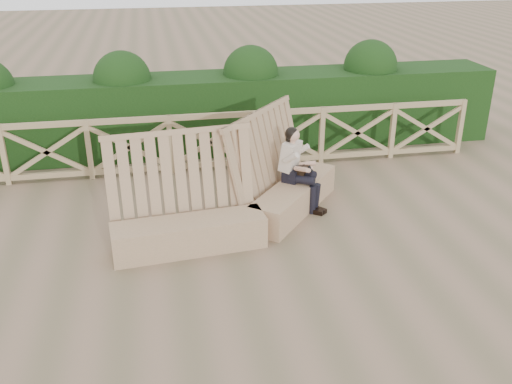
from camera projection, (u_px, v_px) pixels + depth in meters
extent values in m
plane|color=brown|center=(240.00, 268.00, 7.56)|extent=(60.00, 60.00, 0.00)
cube|color=#917452|center=(189.00, 235.00, 7.92)|extent=(2.16, 0.71, 0.45)
cube|color=#917452|center=(184.00, 189.00, 7.91)|extent=(2.15, 0.66, 1.57)
cube|color=#917452|center=(293.00, 197.00, 9.04)|extent=(1.73, 1.95, 0.45)
cube|color=#917452|center=(279.00, 161.00, 8.92)|extent=(1.69, 1.92, 1.57)
cube|color=black|center=(292.00, 174.00, 9.05)|extent=(0.39, 0.40, 0.20)
cube|color=beige|center=(290.00, 156.00, 8.94)|extent=(0.43, 0.45, 0.48)
sphere|color=tan|center=(294.00, 135.00, 8.78)|extent=(0.27, 0.27, 0.19)
sphere|color=black|center=(292.00, 134.00, 8.79)|extent=(0.29, 0.29, 0.21)
cylinder|color=black|center=(301.00, 179.00, 8.91)|extent=(0.41, 0.37, 0.14)
cylinder|color=black|center=(304.00, 172.00, 9.01)|extent=(0.42, 0.37, 0.15)
cylinder|color=black|center=(312.00, 200.00, 8.95)|extent=(0.15, 0.15, 0.45)
cylinder|color=black|center=(316.00, 198.00, 9.03)|extent=(0.15, 0.15, 0.45)
cube|color=black|center=(317.00, 212.00, 8.99)|extent=(0.22, 0.20, 0.07)
cube|color=black|center=(320.00, 210.00, 9.06)|extent=(0.22, 0.20, 0.07)
cube|color=black|center=(303.00, 171.00, 8.96)|extent=(0.24, 0.26, 0.15)
cube|color=black|center=(311.00, 169.00, 8.86)|extent=(0.10, 0.10, 0.11)
cube|color=#87734F|center=(208.00, 116.00, 10.26)|extent=(10.10, 0.07, 0.10)
cube|color=#87734F|center=(210.00, 164.00, 10.64)|extent=(10.10, 0.07, 0.10)
cube|color=black|center=(202.00, 113.00, 11.46)|extent=(12.00, 1.20, 1.50)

